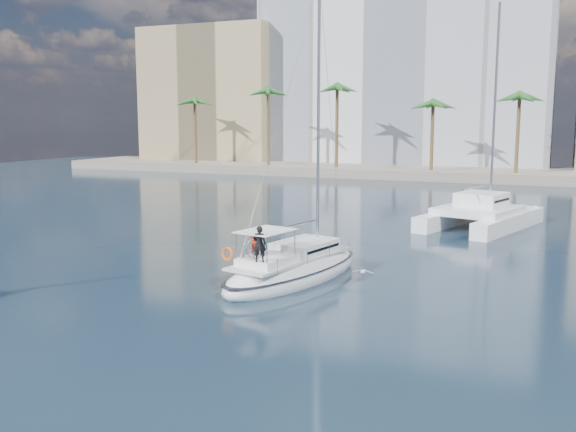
% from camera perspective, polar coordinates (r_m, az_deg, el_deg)
% --- Properties ---
extents(ground, '(160.00, 160.00, 0.00)m').
position_cam_1_polar(ground, '(28.12, 1.34, -7.27)').
color(ground, black).
rests_on(ground, ground).
extents(quay, '(120.00, 14.00, 1.20)m').
position_cam_1_polar(quay, '(87.03, 16.20, 3.64)').
color(quay, gray).
rests_on(quay, ground).
extents(building_modern, '(42.00, 16.00, 28.00)m').
position_cam_1_polar(building_modern, '(100.78, 10.41, 12.11)').
color(building_modern, white).
rests_on(building_modern, ground).
extents(building_tan_left, '(22.00, 14.00, 22.00)m').
position_cam_1_polar(building_tan_left, '(107.56, -6.19, 10.37)').
color(building_tan_left, tan).
rests_on(building_tan_left, ground).
extents(palm_left, '(3.60, 3.60, 12.30)m').
position_cam_1_polar(palm_left, '(93.18, -5.42, 10.21)').
color(palm_left, brown).
rests_on(palm_left, ground).
extents(palm_centre, '(3.60, 3.60, 12.30)m').
position_cam_1_polar(palm_centre, '(82.81, 16.16, 10.11)').
color(palm_centre, brown).
rests_on(palm_centre, ground).
extents(main_sloop, '(5.34, 10.59, 15.05)m').
position_cam_1_polar(main_sloop, '(31.12, 0.50, -4.76)').
color(main_sloop, white).
rests_on(main_sloop, ground).
extents(catamaran, '(8.19, 11.80, 15.79)m').
position_cam_1_polar(catamaran, '(47.74, 16.73, 0.35)').
color(catamaran, white).
rests_on(catamaran, ground).
extents(seagull, '(1.06, 0.46, 0.20)m').
position_cam_1_polar(seagull, '(30.77, 6.71, -4.94)').
color(seagull, silver).
rests_on(seagull, ground).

